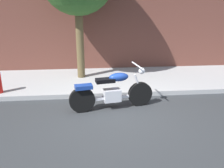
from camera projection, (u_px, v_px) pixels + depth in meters
ground_plane at (118, 116)px, 6.02m from camera, size 60.00×60.00×0.00m
sidewalk at (109, 80)px, 8.45m from camera, size 24.55×2.80×0.14m
motorcycle at (112, 92)px, 6.27m from camera, size 2.23×0.75×1.16m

